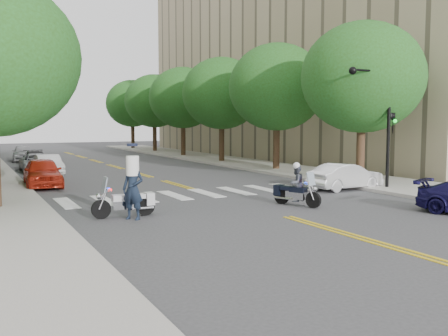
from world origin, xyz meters
TOP-DOWN VIEW (x-y plane):
  - ground at (0.00, 0.00)m, footprint 140.00×140.00m
  - sidewalk_right at (9.50, 22.00)m, footprint 5.00×60.00m
  - building_right at (26.00, 26.00)m, footprint 26.00×44.00m
  - tree_r_0 at (8.80, 6.00)m, footprint 6.40×6.40m
  - tree_r_1 at (8.80, 14.00)m, footprint 6.40×6.40m
  - tree_r_2 at (8.80, 22.00)m, footprint 6.40×6.40m
  - tree_r_3 at (8.80, 30.00)m, footprint 6.40×6.40m
  - tree_r_4 at (8.80, 38.00)m, footprint 6.40×6.40m
  - tree_r_5 at (8.80, 46.00)m, footprint 6.40×6.40m
  - traffic_signal_pole at (7.72, 3.50)m, footprint 2.82×0.42m
  - motorcycle_police at (1.60, 1.78)m, footprint 0.99×2.02m
  - motorcycle_parked at (-4.78, 2.57)m, footprint 2.19×0.49m
  - officer_standing at (-4.82, 2.00)m, footprint 0.87×0.88m
  - convertible at (6.50, 4.50)m, footprint 3.95×1.61m
  - parked_car_a at (-6.30, 12.34)m, footprint 1.96×4.39m
  - parked_car_b at (-5.20, 18.00)m, footprint 1.38×3.81m
  - parked_car_c at (-5.53, 20.50)m, footprint 2.01×4.32m
  - parked_car_d at (-5.20, 24.50)m, footprint 1.86×4.18m
  - parked_car_e at (-5.39, 30.72)m, footprint 2.06×4.27m

SIDE VIEW (x-z plane):
  - ground at x=0.00m, z-range 0.00..0.00m
  - sidewalk_right at x=9.50m, z-range 0.00..0.15m
  - motorcycle_parked at x=-4.78m, z-range -0.22..1.20m
  - parked_car_d at x=-5.20m, z-range 0.00..1.19m
  - parked_car_c at x=-5.53m, z-range 0.00..1.20m
  - parked_car_b at x=-5.20m, z-range 0.00..1.25m
  - convertible at x=6.50m, z-range 0.00..1.28m
  - parked_car_e at x=-5.39m, z-range 0.00..1.41m
  - parked_car_a at x=-6.30m, z-range 0.00..1.46m
  - motorcycle_police at x=1.60m, z-range -0.09..1.61m
  - officer_standing at x=-4.82m, z-range 0.00..2.05m
  - traffic_signal_pole at x=7.72m, z-range 0.72..6.72m
  - tree_r_0 at x=8.80m, z-range 1.33..9.78m
  - tree_r_1 at x=8.80m, z-range 1.33..9.78m
  - tree_r_2 at x=8.80m, z-range 1.33..9.78m
  - tree_r_3 at x=8.80m, z-range 1.33..9.78m
  - tree_r_4 at x=8.80m, z-range 1.33..9.78m
  - tree_r_5 at x=8.80m, z-range 1.33..9.78m
  - building_right at x=26.00m, z-range 0.00..22.00m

